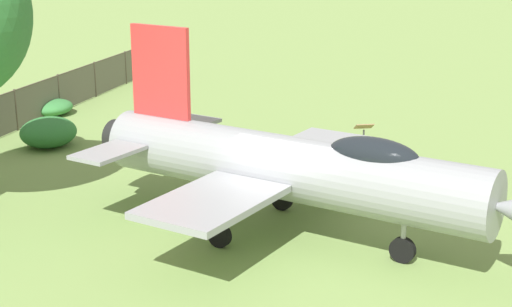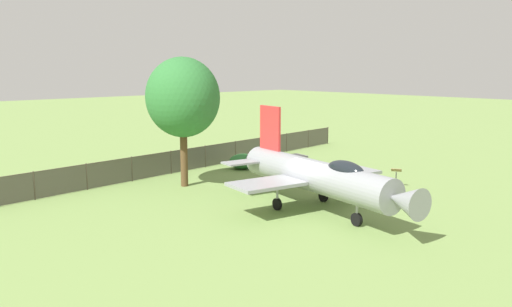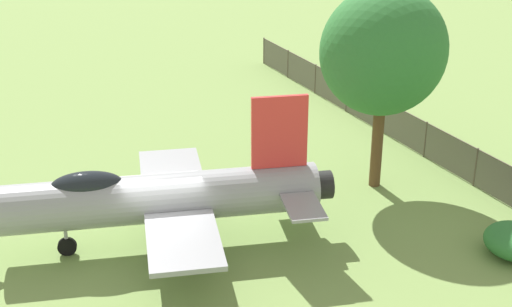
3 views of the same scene
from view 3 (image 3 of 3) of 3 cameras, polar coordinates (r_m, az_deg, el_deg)
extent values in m
plane|color=#75934C|center=(23.91, -7.35, -7.26)|extent=(200.00, 200.00, 0.00)
cylinder|color=gray|center=(23.08, -7.57, -3.51)|extent=(10.21, 3.34, 1.57)
cylinder|color=black|center=(23.82, 5.25, -2.49)|extent=(0.76, 1.03, 0.94)
ellipsoid|color=black|center=(22.83, -13.23, -2.41)|extent=(2.32, 1.28, 0.84)
cube|color=red|center=(22.69, 1.87, 1.71)|extent=(1.80, 0.46, 2.39)
cube|color=gray|center=(21.02, -5.76, -6.90)|extent=(2.68, 3.70, 0.16)
cube|color=gray|center=(25.41, -6.74, -1.33)|extent=(2.68, 3.70, 0.16)
cube|color=gray|center=(22.05, 3.75, -4.23)|extent=(1.40, 1.97, 0.10)
cube|color=gray|center=(25.00, 1.92, -0.70)|extent=(1.40, 1.97, 0.10)
cylinder|color=#A5A8AD|center=(23.56, -14.87, -5.77)|extent=(0.12, 0.12, 1.29)
cylinder|color=black|center=(23.87, -14.71, -7.13)|extent=(0.62, 0.28, 0.60)
cylinder|color=#A5A8AD|center=(22.21, -4.62, -6.88)|extent=(0.12, 0.12, 1.29)
cylinder|color=black|center=(22.54, -4.56, -8.30)|extent=(0.62, 0.28, 0.60)
cylinder|color=#A5A8AD|center=(24.81, -5.34, -3.46)|extent=(0.12, 0.12, 1.29)
cylinder|color=black|center=(25.11, -5.29, -4.78)|extent=(0.62, 0.28, 0.60)
cylinder|color=brown|center=(27.31, 9.59, 1.32)|extent=(0.43, 0.43, 3.99)
ellipsoid|color=#2D7033|center=(26.27, 10.08, 7.97)|extent=(4.70, 4.12, 4.66)
cylinder|color=#4C4238|center=(28.59, 16.99, -1.03)|extent=(0.08, 0.08, 1.56)
cylinder|color=#4C4238|center=(30.70, 13.26, 1.09)|extent=(0.08, 0.08, 1.56)
cylinder|color=#4C4238|center=(32.96, 10.02, 2.93)|extent=(0.08, 0.08, 1.56)
cylinder|color=#4C4238|center=(35.34, 7.19, 4.52)|extent=(0.08, 0.08, 1.56)
cylinder|color=#4C4238|center=(37.81, 4.72, 5.90)|extent=(0.08, 0.08, 1.56)
cylinder|color=#4C4238|center=(40.37, 2.55, 7.10)|extent=(0.08, 0.08, 1.56)
cylinder|color=#4C4238|center=(42.99, 0.63, 8.14)|extent=(0.08, 0.08, 1.56)
cylinder|color=#4C4238|center=(28.31, 17.16, 0.31)|extent=(3.18, 36.61, 0.05)
cube|color=#59544C|center=(28.59, 16.99, -1.03)|extent=(3.15, 36.60, 1.50)
camera|label=1|loc=(37.54, -23.70, 14.45)|focal=54.97mm
camera|label=2|loc=(40.87, -37.67, 11.46)|focal=35.69mm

